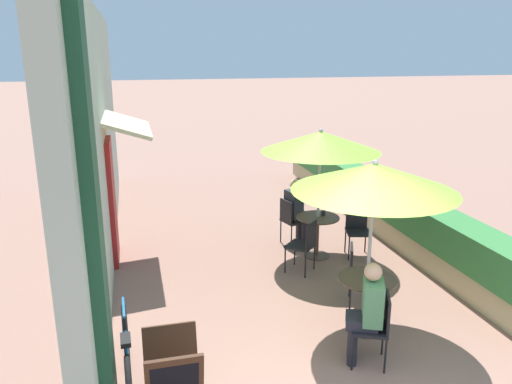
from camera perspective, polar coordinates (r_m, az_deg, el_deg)
cafe_facade_wall at (r=8.94m, az=-17.50°, el=6.01°), size 0.98×10.45×4.20m
planter_hedge at (r=10.47m, az=13.53°, el=-1.05°), size 0.60×9.45×1.01m
patio_table_near at (r=6.64m, az=12.52°, el=-11.25°), size 0.74×0.74×0.74m
patio_umbrella_near at (r=6.11m, az=13.37°, el=1.62°), size 2.00×2.00×2.27m
cafe_chair_near_left at (r=7.28m, az=11.64°, el=-8.73°), size 0.53×0.53×0.87m
cafe_chair_near_right at (r=6.03m, az=13.61°, el=-14.38°), size 0.53×0.53×0.87m
seated_patron_near_right at (r=5.93m, az=12.61°, el=-12.93°), size 0.49×0.45×1.25m
coffee_cup_near at (r=6.52m, az=13.28°, el=-9.28°), size 0.07×0.07×0.09m
patio_table_mid at (r=8.77m, az=7.04°, el=-4.15°), size 0.74×0.74×0.74m
patio_umbrella_mid at (r=8.37m, az=7.40°, el=5.72°), size 2.00×2.00×2.27m
cafe_chair_mid_left at (r=9.27m, az=4.01°, el=-2.98°), size 0.50×0.50×0.87m
seated_patron_mid_left at (r=9.28m, az=4.61°, el=-1.87°), size 0.47×0.42×1.25m
cafe_chair_mid_right at (r=8.13m, az=5.57°, el=-5.78°), size 0.57×0.57×0.87m
cafe_chair_mid_back at (r=8.96m, az=11.51°, el=-3.95°), size 0.48×0.48×0.87m
coffee_cup_mid at (r=8.76m, az=7.69°, el=-2.41°), size 0.07×0.07×0.09m
bicycle_leaning at (r=5.72m, az=-14.49°, el=-18.03°), size 0.13×1.75×0.80m
menu_board at (r=5.27m, az=-9.45°, el=-20.32°), size 0.56×0.63×0.85m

